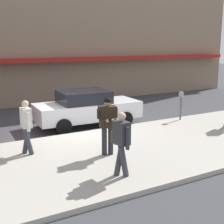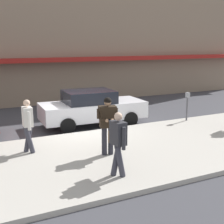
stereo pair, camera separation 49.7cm
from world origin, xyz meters
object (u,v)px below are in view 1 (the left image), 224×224
Objects in this scene: parked_sedan_mid at (87,108)px; pedestrian_in_light_coat at (26,124)px; parking_meter at (181,102)px; pedestrian_with_bag at (121,140)px; man_texting_on_phone at (108,120)px.

parked_sedan_mid is 4.28m from pedestrian_in_light_coat.
pedestrian_in_light_coat is 1.34× the size of parking_meter.
pedestrian_in_light_coat is 3.29m from pedestrian_with_bag.
man_texting_on_phone reaches higher than parked_sedan_mid.
pedestrian_in_light_coat is at bearing -140.40° from parked_sedan_mid.
pedestrian_with_bag is at bearing -106.09° from parked_sedan_mid.
pedestrian_with_bag is (-1.60, -5.54, 0.32)m from parked_sedan_mid.
man_texting_on_phone is 2.49m from pedestrian_in_light_coat.
parking_meter is at bearing 35.57° from pedestrian_with_bag.
pedestrian_in_light_coat is at bearing -171.26° from parking_meter.
parked_sedan_mid is 5.77m from pedestrian_with_bag.
parked_sedan_mid is 2.69× the size of pedestrian_with_bag.
pedestrian_in_light_coat and pedestrian_with_bag have the same top height.
pedestrian_with_bag reaches higher than parking_meter.
parked_sedan_mid is at bearing 73.90° from man_texting_on_phone.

